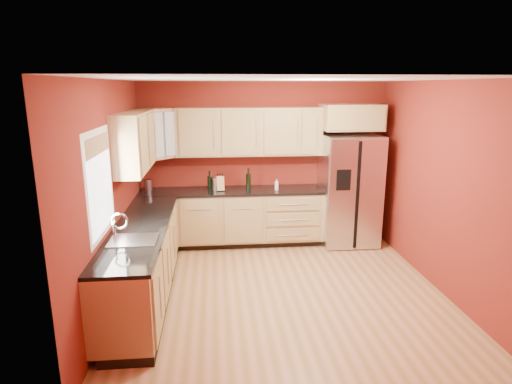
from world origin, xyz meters
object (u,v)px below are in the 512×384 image
canister_left (216,184)px  wine_bottle_a (210,181)px  knife_block (220,183)px  refrigerator (349,190)px  soap_dispenser (277,185)px

canister_left → wine_bottle_a: wine_bottle_a is taller
wine_bottle_a → knife_block: (0.17, -0.05, -0.04)m
canister_left → wine_bottle_a: 0.11m
canister_left → knife_block: (0.07, -0.02, 0.01)m
refrigerator → wine_bottle_a: 2.25m
canister_left → knife_block: knife_block is taller
refrigerator → canister_left: refrigerator is taller
canister_left → knife_block: 0.08m
refrigerator → soap_dispenser: (-1.18, -0.00, 0.12)m
refrigerator → soap_dispenser: bearing=-179.9°
soap_dispenser → canister_left: bearing=175.7°
refrigerator → wine_bottle_a: bearing=177.6°
wine_bottle_a → soap_dispenser: (1.06, -0.10, -0.07)m
soap_dispenser → knife_block: bearing=176.8°
wine_bottle_a → canister_left: bearing=-13.6°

